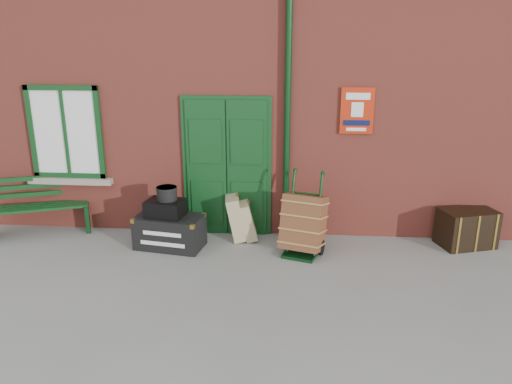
# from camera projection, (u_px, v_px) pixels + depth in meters

# --- Properties ---
(ground) EXTENTS (80.00, 80.00, 0.00)m
(ground) POSITION_uv_depth(u_px,v_px,m) (236.00, 274.00, 6.89)
(ground) COLOR gray
(ground) RESTS_ON ground
(station_building) EXTENTS (10.30, 4.30, 4.36)m
(station_building) POSITION_uv_depth(u_px,v_px,m) (256.00, 88.00, 9.55)
(station_building) COLOR #AE4538
(station_building) RESTS_ON ground
(bench) EXTENTS (1.63, 1.00, 0.97)m
(bench) POSITION_uv_depth(u_px,v_px,m) (39.00, 204.00, 8.19)
(bench) COLOR #103B17
(bench) RESTS_ON ground
(houdini_trunk) EXTENTS (1.09, 0.72, 0.51)m
(houdini_trunk) POSITION_uv_depth(u_px,v_px,m) (170.00, 232.00, 7.68)
(houdini_trunk) COLOR black
(houdini_trunk) RESTS_ON ground
(strongbox) EXTENTS (0.62, 0.49, 0.25)m
(strongbox) POSITION_uv_depth(u_px,v_px,m) (165.00, 208.00, 7.57)
(strongbox) COLOR black
(strongbox) RESTS_ON houdini_trunk
(hatbox) EXTENTS (0.35, 0.35, 0.20)m
(hatbox) POSITION_uv_depth(u_px,v_px,m) (167.00, 193.00, 7.53)
(hatbox) COLOR black
(hatbox) RESTS_ON strongbox
(suitcase_back) EXTENTS (0.39, 0.54, 0.72)m
(suitcase_back) POSITION_uv_depth(u_px,v_px,m) (236.00, 217.00, 7.98)
(suitcase_back) COLOR tan
(suitcase_back) RESTS_ON ground
(suitcase_front) EXTENTS (0.38, 0.49, 0.63)m
(suitcase_front) POSITION_uv_depth(u_px,v_px,m) (247.00, 220.00, 7.98)
(suitcase_front) COLOR tan
(suitcase_front) RESTS_ON ground
(porter_trolley) EXTENTS (0.76, 0.79, 1.23)m
(porter_trolley) POSITION_uv_depth(u_px,v_px,m) (304.00, 223.00, 7.40)
(porter_trolley) COLOR black
(porter_trolley) RESTS_ON ground
(dark_trunk) EXTENTS (0.93, 0.74, 0.58)m
(dark_trunk) POSITION_uv_depth(u_px,v_px,m) (467.00, 228.00, 7.72)
(dark_trunk) COLOR black
(dark_trunk) RESTS_ON ground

